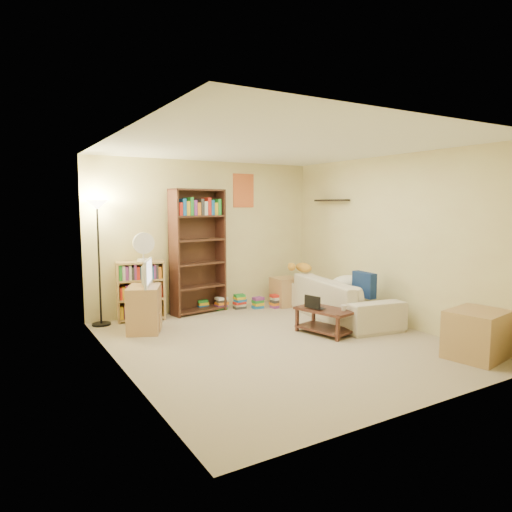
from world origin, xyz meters
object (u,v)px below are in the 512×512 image
Objects in this scene: television at (143,273)px; sofa at (341,298)px; laptop at (317,307)px; tall_bookshelf at (198,248)px; tv_stand at (144,309)px; end_cabinet at (477,334)px; floor_lamp at (98,226)px; tabby_cat at (301,267)px; short_bookshelf at (141,291)px; desk_fan at (144,246)px; mug at (344,308)px; side_table at (286,292)px; coffee_table at (325,318)px.

sofa is at bearing -81.43° from television.
tall_bookshelf reaches higher than laptop.
tv_stand is at bearing 44.73° from laptop.
tv_stand is 0.32× the size of tall_bookshelf.
end_cabinet is at bearing -111.38° from television.
tabby_cat is at bearing -10.66° from floor_lamp.
desk_fan is (0.05, -0.04, 0.69)m from short_bookshelf.
mug is at bearing -39.73° from floor_lamp.
side_table is at bearing 108.09° from tabby_cat.
short_bookshelf is 2.07× the size of desk_fan.
tv_stand is at bearing 83.46° from sofa.
floor_lamp is (-0.60, 0.00, 1.01)m from short_bookshelf.
floor_lamp is (-2.71, 2.25, 1.08)m from mug.
tabby_cat is 2.78m from tv_stand.
tall_bookshelf reaches higher than short_bookshelf.
floor_lamp is at bearing -170.00° from short_bookshelf.
laptop is (-0.07, 0.08, 0.15)m from coffee_table.
tall_bookshelf is (-1.64, 0.60, 0.36)m from tabby_cat.
tv_stand is 0.70× the size of short_bookshelf.
end_cabinet is (2.99, -3.07, -0.55)m from television.
tall_bookshelf is at bearing 116.90° from end_cabinet.
coffee_table is 1.29× the size of end_cabinet.
short_bookshelf is 2.53m from side_table.
tall_bookshelf reaches higher than tv_stand.
mug is 2.01m from side_table.
desk_fan reaches higher than short_bookshelf.
mug is 0.15× the size of tv_stand.
tall_bookshelf is (-1.00, 2.03, 0.86)m from coffee_table.
coffee_table is at bearing -151.91° from laptop.
desk_fan is at bearing 167.67° from tabby_cat.
laptop reaches higher than coffee_table.
coffee_table is 1.75× the size of side_table.
coffee_table is at bearing 117.57° from end_cabinet.
coffee_table is (-0.64, -1.43, -0.50)m from tabby_cat.
floor_lamp is at bearing 149.86° from tv_stand.
coffee_table is 2.91m from desk_fan.
end_cabinet is (0.95, -1.77, -0.08)m from laptop.
sofa is 3.01m from tv_stand.
short_bookshelf is 0.50× the size of floor_lamp.
tabby_cat is 0.74× the size of end_cabinet.
desk_fan is at bearing 120.05° from coffee_table.
desk_fan is at bearing 174.48° from side_table.
tall_bookshelf reaches higher than television.
side_table is at bearing 32.18° from tv_stand.
sofa is 24.00× the size of mug.
floor_lamp is at bearing 176.07° from desk_fan.
tabby_cat is 0.54× the size of short_bookshelf.
mug is at bearing -71.78° from tall_bookshelf.
tall_bookshelf reaches higher than end_cabinet.
short_bookshelf is at bearing 31.58° from laptop.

